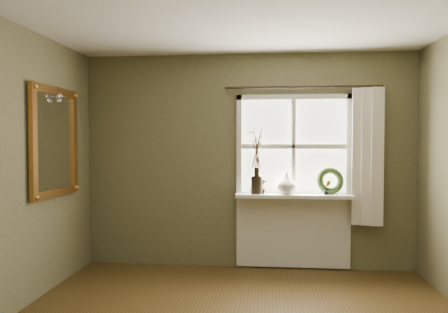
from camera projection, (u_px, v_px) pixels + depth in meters
name	position (u px, v px, depth m)	size (l,w,h in m)	color
wall_back	(248.00, 161.00, 5.36)	(4.00, 0.10, 2.60)	brown
wall_front	(133.00, 280.00, 0.78)	(4.00, 0.10, 2.60)	brown
window_frame	(293.00, 146.00, 5.22)	(1.36, 0.06, 1.24)	silver
window_sill	(294.00, 196.00, 5.14)	(1.36, 0.26, 0.04)	silver
window_apron	(293.00, 231.00, 5.26)	(1.36, 0.04, 0.88)	silver
dark_jug	(257.00, 185.00, 5.18)	(0.15, 0.15, 0.21)	black
cream_vase	(287.00, 183.00, 5.14)	(0.24, 0.24, 0.25)	silver
wreath	(330.00, 184.00, 5.13)	(0.32, 0.32, 0.08)	#334B21
potted_plant_left	(263.00, 186.00, 5.17)	(0.09, 0.06, 0.18)	#334B21
potted_plant_right	(327.00, 187.00, 5.10)	(0.09, 0.07, 0.17)	#334B21
curtain	(367.00, 157.00, 5.05)	(0.36, 0.12, 1.59)	beige
curtain_rod	(303.00, 87.00, 5.13)	(0.03, 0.03, 1.84)	black
gilt_mirror	(55.00, 142.00, 4.54)	(0.10, 0.96, 1.14)	white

